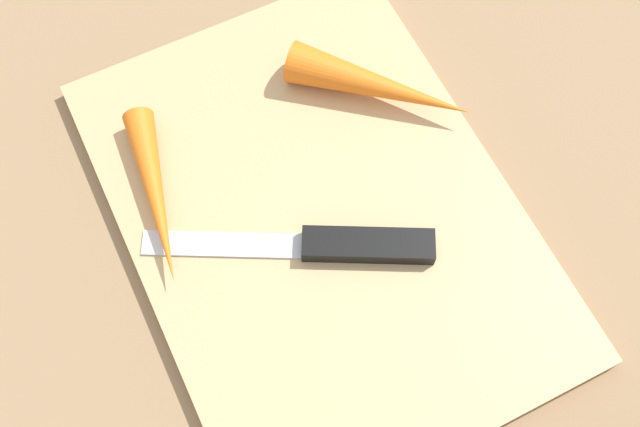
# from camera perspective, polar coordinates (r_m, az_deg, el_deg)

# --- Properties ---
(ground_plane) EXTENTS (1.40, 1.40, 0.00)m
(ground_plane) POSITION_cam_1_polar(r_m,az_deg,el_deg) (0.55, -0.00, -0.49)
(ground_plane) COLOR #8C6D4C
(cutting_board) EXTENTS (0.36, 0.26, 0.01)m
(cutting_board) POSITION_cam_1_polar(r_m,az_deg,el_deg) (0.55, -0.00, -0.25)
(cutting_board) COLOR tan
(cutting_board) RESTS_ON ground_plane
(knife) EXTENTS (0.11, 0.19, 0.01)m
(knife) POSITION_cam_1_polar(r_m,az_deg,el_deg) (0.53, 2.12, -2.34)
(knife) COLOR #B7B7BC
(knife) RESTS_ON cutting_board
(carrot_short) EXTENTS (0.13, 0.05, 0.02)m
(carrot_short) POSITION_cam_1_polar(r_m,az_deg,el_deg) (0.55, -12.07, 1.34)
(carrot_short) COLOR orange
(carrot_short) RESTS_ON cutting_board
(carrot_long) EXTENTS (0.12, 0.12, 0.03)m
(carrot_long) POSITION_cam_1_polar(r_m,az_deg,el_deg) (0.57, 4.42, 9.33)
(carrot_long) COLOR orange
(carrot_long) RESTS_ON cutting_board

